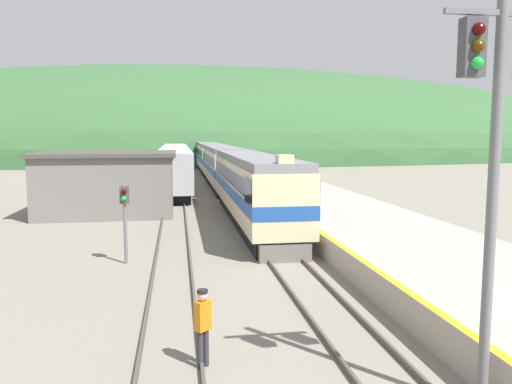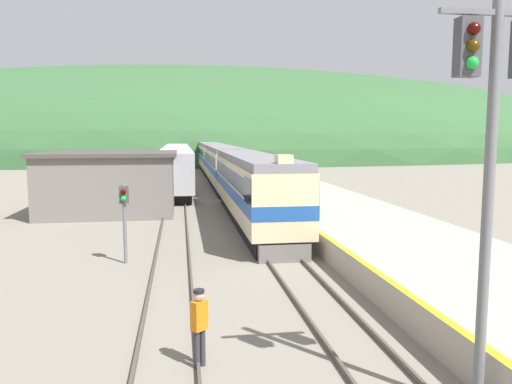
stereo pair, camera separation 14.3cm
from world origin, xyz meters
TOP-DOWN VIEW (x-y plane):
  - track_main at (0.00, 70.00)m, footprint 1.52×180.00m
  - track_siding at (-4.63, 70.00)m, footprint 1.52×180.00m
  - platform at (5.15, 50.00)m, footprint 6.92×140.00m
  - distant_hills at (0.00, 128.32)m, footprint 234.91×105.71m
  - station_shed at (-8.98, 32.64)m, footprint 8.98×7.47m
  - express_train_lead_car at (0.00, 27.32)m, footprint 2.87×19.41m
  - carriage_second at (0.00, 47.69)m, footprint 2.86×19.11m
  - carriage_third at (0.00, 67.68)m, footprint 2.86×19.11m
  - carriage_fourth at (0.00, 87.67)m, footprint 2.86×19.11m
  - siding_train at (-4.63, 54.34)m, footprint 2.90×39.14m
  - signal_mast_main at (1.32, 6.38)m, footprint 2.20×0.42m
  - signal_post_siding at (-6.54, 18.82)m, footprint 0.36×0.42m
  - track_worker at (-3.88, 9.08)m, footprint 0.42×0.40m

SIDE VIEW (x-z plane):
  - distant_hills at x=0.00m, z-range -21.72..21.72m
  - track_main at x=0.00m, z-range 0.00..0.16m
  - track_siding at x=-4.63m, z-range 0.00..0.16m
  - platform at x=5.15m, z-range -0.01..1.02m
  - track_worker at x=-3.88m, z-range 0.14..1.97m
  - siding_train at x=-4.63m, z-range 0.06..3.98m
  - station_shed at x=-8.98m, z-range 0.02..4.15m
  - carriage_second at x=0.00m, z-range 0.18..4.29m
  - carriage_third at x=0.00m, z-range 0.18..4.29m
  - carriage_fourth at x=0.00m, z-range 0.18..4.29m
  - express_train_lead_car at x=0.00m, z-range 0.01..4.48m
  - signal_post_siding at x=-6.54m, z-range 0.73..4.00m
  - signal_mast_main at x=1.32m, z-range 1.31..9.63m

